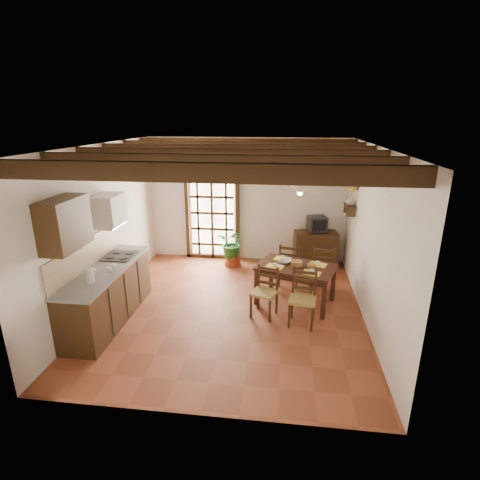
% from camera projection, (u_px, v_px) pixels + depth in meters
% --- Properties ---
extents(ground_plane, '(5.00, 5.00, 0.00)m').
position_uv_depth(ground_plane, '(232.00, 309.00, 6.60)').
color(ground_plane, brown).
extents(room_shell, '(4.52, 5.02, 2.81)m').
position_uv_depth(room_shell, '(231.00, 208.00, 6.03)').
color(room_shell, silver).
rests_on(room_shell, ground_plane).
extents(ceiling_beams, '(4.50, 4.34, 0.20)m').
position_uv_depth(ceiling_beams, '(230.00, 153.00, 5.76)').
color(ceiling_beams, black).
rests_on(ceiling_beams, room_shell).
extents(french_door, '(1.26, 0.11, 2.32)m').
position_uv_depth(french_door, '(212.00, 210.00, 8.63)').
color(french_door, white).
rests_on(french_door, ground_plane).
extents(kitchen_counter, '(0.64, 2.25, 1.38)m').
position_uv_depth(kitchen_counter, '(108.00, 293.00, 6.12)').
color(kitchen_counter, '#342110').
rests_on(kitchen_counter, ground_plane).
extents(upper_cabinet, '(0.35, 0.80, 0.70)m').
position_uv_depth(upper_cabinet, '(65.00, 224.00, 5.04)').
color(upper_cabinet, '#342110').
rests_on(upper_cabinet, room_shell).
extents(range_hood, '(0.38, 0.60, 0.54)m').
position_uv_depth(range_hood, '(109.00, 210.00, 6.25)').
color(range_hood, white).
rests_on(range_hood, room_shell).
extents(counter_items, '(0.50, 1.43, 0.25)m').
position_uv_depth(counter_items, '(107.00, 264.00, 6.05)').
color(counter_items, black).
rests_on(counter_items, kitchen_counter).
extents(dining_table, '(1.52, 1.22, 0.72)m').
position_uv_depth(dining_table, '(296.00, 271.00, 6.64)').
color(dining_table, '#351911').
rests_on(dining_table, ground_plane).
extents(chair_near_left, '(0.49, 0.48, 0.85)m').
position_uv_depth(chair_near_left, '(264.00, 301.00, 6.31)').
color(chair_near_left, '#9D8543').
rests_on(chair_near_left, ground_plane).
extents(chair_near_right, '(0.47, 0.45, 0.90)m').
position_uv_depth(chair_near_right, '(302.00, 308.00, 6.04)').
color(chair_near_right, '#9D8543').
rests_on(chair_near_right, ground_plane).
extents(chair_far_left, '(0.48, 0.47, 0.88)m').
position_uv_depth(chair_far_left, '(290.00, 272.00, 7.46)').
color(chair_far_left, '#9D8543').
rests_on(chair_far_left, ground_plane).
extents(chair_far_right, '(0.50, 0.49, 0.95)m').
position_uv_depth(chair_far_right, '(323.00, 277.00, 7.18)').
color(chair_far_right, '#9D8543').
rests_on(chair_far_right, ground_plane).
extents(table_setting, '(0.96, 0.64, 0.09)m').
position_uv_depth(table_setting, '(296.00, 266.00, 6.61)').
color(table_setting, yellow).
rests_on(table_setting, dining_table).
extents(table_bowl, '(0.28, 0.28, 0.05)m').
position_uv_depth(table_bowl, '(285.00, 261.00, 6.74)').
color(table_bowl, white).
rests_on(table_bowl, dining_table).
extents(sideboard, '(0.98, 0.54, 0.79)m').
position_uv_depth(sideboard, '(315.00, 249.00, 8.39)').
color(sideboard, '#342110').
rests_on(sideboard, ground_plane).
extents(crt_tv, '(0.46, 0.44, 0.33)m').
position_uv_depth(crt_tv, '(317.00, 224.00, 8.20)').
color(crt_tv, black).
rests_on(crt_tv, sideboard).
extents(fuse_box, '(0.25, 0.03, 0.32)m').
position_uv_depth(fuse_box, '(315.00, 187.00, 8.21)').
color(fuse_box, white).
rests_on(fuse_box, room_shell).
extents(plant_pot, '(0.39, 0.39, 0.24)m').
position_uv_depth(plant_pot, '(233.00, 261.00, 8.50)').
color(plant_pot, maroon).
rests_on(plant_pot, ground_plane).
extents(potted_plant, '(2.00, 1.87, 1.80)m').
position_uv_depth(potted_plant, '(233.00, 241.00, 8.35)').
color(potted_plant, '#144C19').
rests_on(potted_plant, ground_plane).
extents(wall_shelf, '(0.20, 0.42, 0.20)m').
position_uv_depth(wall_shelf, '(350.00, 208.00, 7.39)').
color(wall_shelf, '#342110').
rests_on(wall_shelf, room_shell).
extents(shelf_vase, '(0.15, 0.15, 0.15)m').
position_uv_depth(shelf_vase, '(350.00, 201.00, 7.34)').
color(shelf_vase, '#B2BFB2').
rests_on(shelf_vase, wall_shelf).
extents(shelf_flowers, '(0.14, 0.14, 0.36)m').
position_uv_depth(shelf_flowers, '(351.00, 190.00, 7.28)').
color(shelf_flowers, yellow).
rests_on(shelf_flowers, shelf_vase).
extents(framed_picture, '(0.03, 0.32, 0.32)m').
position_uv_depth(framed_picture, '(357.00, 181.00, 7.21)').
color(framed_picture, brown).
rests_on(framed_picture, room_shell).
extents(pendant_lamp, '(0.36, 0.36, 0.84)m').
position_uv_depth(pendant_lamp, '(300.00, 188.00, 6.28)').
color(pendant_lamp, black).
rests_on(pendant_lamp, room_shell).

